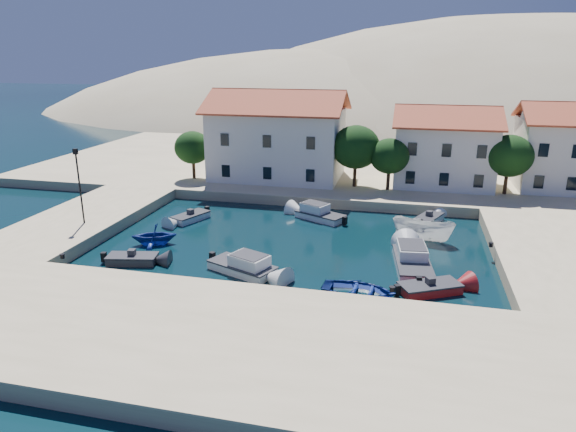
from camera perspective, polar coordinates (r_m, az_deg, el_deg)
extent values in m
plane|color=black|center=(32.15, -3.27, -9.16)|extent=(400.00, 400.00, 0.00)
cube|color=tan|center=(26.95, -7.03, -13.76)|extent=(52.00, 12.00, 1.00)
cube|color=tan|center=(48.47, -21.76, -0.42)|extent=(8.00, 20.00, 1.00)
cube|color=tan|center=(67.23, 7.70, 5.49)|extent=(80.00, 36.00, 1.00)
ellipsoid|color=tan|center=(142.89, 5.64, 3.60)|extent=(198.00, 126.00, 72.00)
ellipsoid|color=tan|center=(164.48, 22.33, 2.42)|extent=(220.00, 176.00, 99.00)
cube|color=white|center=(58.11, -1.14, 8.00)|extent=(14.00, 9.00, 7.50)
pyramid|color=#9F4124|center=(57.49, -1.16, 12.77)|extent=(14.70, 9.45, 2.20)
cube|color=white|center=(57.47, 16.90, 6.64)|extent=(10.00, 8.00, 6.50)
pyramid|color=#9F4124|center=(56.88, 17.28, 10.74)|extent=(10.50, 8.40, 1.80)
cube|color=white|center=(60.35, 28.35, 6.02)|extent=(9.00, 8.00, 7.00)
pyramid|color=#9F4124|center=(59.78, 28.97, 10.14)|extent=(9.45, 8.40, 1.80)
cylinder|color=#382314|center=(58.72, -10.44, 5.33)|extent=(0.36, 0.36, 2.50)
ellipsoid|color=black|center=(58.29, -10.56, 7.49)|extent=(4.00, 4.00, 3.60)
cylinder|color=#382314|center=(54.55, 7.43, 4.81)|extent=(0.36, 0.36, 3.00)
ellipsoid|color=black|center=(54.02, 7.55, 7.60)|extent=(5.00, 5.00, 4.50)
cylinder|color=#382314|center=(53.88, 11.07, 4.20)|extent=(0.36, 0.36, 2.50)
ellipsoid|color=black|center=(53.42, 11.21, 6.54)|extent=(4.00, 4.00, 3.60)
cylinder|color=#382314|center=(55.63, 23.05, 3.66)|extent=(0.36, 0.36, 2.75)
ellipsoid|color=black|center=(55.14, 23.36, 6.15)|extent=(4.60, 4.60, 4.14)
cylinder|color=black|center=(45.14, -22.12, 2.91)|extent=(0.14, 0.14, 6.00)
cube|color=black|center=(44.54, -22.56, 6.64)|extent=(0.35, 0.25, 0.45)
cylinder|color=black|center=(38.62, -23.78, -4.12)|extent=(0.36, 0.36, 0.30)
cylinder|color=black|center=(31.23, 11.48, -8.00)|extent=(0.36, 0.36, 0.30)
cylinder|color=black|center=(40.24, 21.63, -3.00)|extent=(0.36, 0.36, 0.30)
cube|color=#2D2D31|center=(38.78, -16.89, -4.69)|extent=(3.69, 2.20, 0.90)
cube|color=#2D2D31|center=(38.66, -16.93, -4.23)|extent=(3.77, 2.24, 0.10)
cube|color=#2D2D31|center=(38.58, -16.96, -3.93)|extent=(0.59, 0.59, 0.50)
cube|color=silver|center=(35.81, -5.12, -5.84)|extent=(5.14, 3.69, 0.90)
cube|color=#2D2D31|center=(35.68, -5.13, -5.36)|extent=(5.26, 3.77, 0.10)
cube|color=silver|center=(35.54, -5.15, -4.81)|extent=(2.97, 2.55, 0.90)
imported|color=navy|center=(32.84, 7.83, -8.70)|extent=(4.82, 3.60, 0.95)
cube|color=maroon|center=(33.96, 15.46, -7.82)|extent=(4.12, 3.27, 0.90)
cube|color=#2D2D31|center=(33.82, 15.51, -7.31)|extent=(4.21, 3.34, 0.10)
cube|color=#2D2D31|center=(33.73, 15.54, -6.97)|extent=(0.68, 0.68, 0.50)
cube|color=silver|center=(37.45, 13.64, -5.22)|extent=(2.97, 5.88, 0.90)
cube|color=#2D2D31|center=(37.33, 13.68, -4.75)|extent=(3.03, 6.01, 0.10)
cube|color=silver|center=(37.19, 13.72, -4.22)|extent=(2.30, 3.20, 0.90)
imported|color=silver|center=(43.13, 14.68, -2.57)|extent=(5.45, 3.37, 1.97)
cube|color=silver|center=(47.63, 15.37, -0.39)|extent=(2.76, 3.66, 0.90)
cube|color=#2D2D31|center=(47.54, 15.40, -0.01)|extent=(2.82, 3.74, 0.10)
cube|color=#2D2D31|center=(47.47, 15.43, 0.24)|extent=(0.66, 0.66, 0.50)
imported|color=navy|center=(42.20, -14.57, -3.02)|extent=(4.32, 4.06, 1.82)
cube|color=silver|center=(47.29, -10.75, -0.19)|extent=(2.77, 3.84, 0.90)
cube|color=#2D2D31|center=(47.19, -10.77, 0.19)|extent=(2.83, 3.93, 0.10)
cube|color=#2D2D31|center=(47.12, -10.78, 0.45)|extent=(0.65, 0.65, 0.50)
cube|color=silver|center=(46.84, 3.60, -0.08)|extent=(4.84, 3.69, 0.90)
cube|color=#2D2D31|center=(46.74, 3.60, 0.31)|extent=(4.95, 3.77, 0.10)
cube|color=silver|center=(46.63, 3.61, 0.74)|extent=(2.84, 2.50, 0.90)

